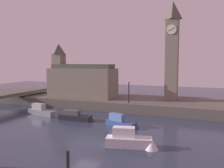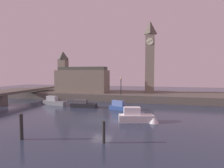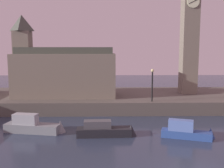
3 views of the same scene
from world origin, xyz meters
TOP-DOWN VIEW (x-y plane):
  - far_embankment at (0.00, 20.00)m, footprint 70.00×12.00m
  - clock_tower at (5.46, 20.64)m, footprint 2.23×2.28m
  - parliament_hall at (-11.02, 18.67)m, footprint 12.43×5.22m
  - streetlamp at (-0.27, 14.90)m, footprint 0.36×0.36m
  - boat_cruiser_grey at (-11.60, 8.52)m, footprint 5.67×2.15m
  - boat_tour_blue at (1.47, 6.73)m, footprint 4.67×2.21m
  - boat_barge_dark at (-5.19, 7.43)m, footprint 5.24×1.45m

SIDE VIEW (x-z plane):
  - boat_barge_dark at x=-5.19m, z-range -0.28..1.25m
  - boat_tour_blue at x=1.47m, z-range -0.32..1.40m
  - boat_cruiser_grey at x=-11.60m, z-range -0.36..1.51m
  - far_embankment at x=0.00m, z-range 0.00..1.50m
  - streetlamp at x=-0.27m, z-range 1.97..5.64m
  - parliament_hall at x=-11.02m, z-range -0.39..9.58m
  - clock_tower at x=5.46m, z-range 1.76..18.25m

